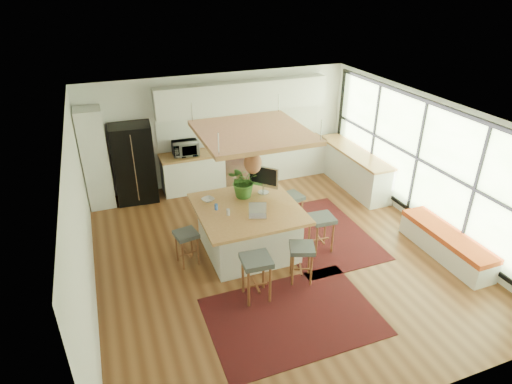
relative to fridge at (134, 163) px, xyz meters
name	(u,v)px	position (x,y,z in m)	size (l,w,h in m)	color
floor	(275,253)	(2.15, -3.16, -0.93)	(7.00, 7.00, 0.00)	brown
ceiling	(278,116)	(2.15, -3.16, 1.78)	(7.00, 7.00, 0.00)	white
wall_back	(220,129)	(2.15, 0.34, 0.42)	(6.50, 6.50, 0.00)	white
wall_front	(404,326)	(2.15, -6.66, 0.42)	(6.50, 6.50, 0.00)	white
wall_left	(81,224)	(-1.10, -3.16, 0.42)	(7.00, 7.00, 0.00)	white
wall_right	(426,164)	(5.40, -3.16, 0.42)	(7.00, 7.00, 0.00)	white
window_wall	(425,162)	(5.37, -3.16, 0.47)	(0.10, 6.20, 2.60)	black
pantry	(95,159)	(-0.80, 0.02, 0.20)	(0.55, 0.60, 2.25)	silver
back_counter_base	(246,165)	(2.70, 0.02, -0.49)	(4.20, 0.60, 0.88)	silver
back_counter_top	(246,148)	(2.70, 0.02, -0.03)	(4.24, 0.64, 0.05)	#A46B3A
backsplash	(242,127)	(2.70, 0.32, 0.43)	(4.20, 0.02, 0.80)	white
upper_cabinets	(243,96)	(2.70, 0.16, 1.22)	(4.20, 0.34, 0.70)	silver
range	(237,164)	(2.45, 0.02, -0.43)	(0.76, 0.62, 1.00)	#A5A5AA
right_counter_base	(353,169)	(5.08, -1.16, -0.49)	(0.60, 2.50, 0.88)	silver
right_counter_top	(355,152)	(5.08, -1.16, -0.03)	(0.64, 2.54, 0.05)	#A46B3A
window_bench	(446,244)	(5.10, -4.36, -0.68)	(0.52, 2.00, 0.50)	silver
ceiling_panel	(253,147)	(1.85, -2.76, 1.12)	(1.86, 1.86, 0.80)	#A46B3A
rug_near	(292,316)	(1.74, -4.82, -0.92)	(2.60, 1.80, 0.01)	black
rug_right	(320,233)	(3.27, -2.87, -0.92)	(1.80, 2.60, 0.01)	black
fridge	(134,163)	(0.00, 0.00, 0.00)	(0.90, 0.71, 1.81)	black
island	(248,229)	(1.71, -2.87, -0.46)	(1.85, 1.85, 0.93)	#A46B3A
stool_near_left	(256,280)	(1.37, -4.20, -0.57)	(0.46, 0.46, 0.78)	#3E4344
stool_near_right	(301,263)	(2.25, -4.04, -0.57)	(0.41, 0.41, 0.69)	#3E4344
stool_right_front	(321,233)	(3.00, -3.35, -0.57)	(0.43, 0.43, 0.73)	#3E4344
stool_right_back	(291,210)	(2.85, -2.34, -0.57)	(0.42, 0.42, 0.71)	#3E4344
stool_left_side	(187,246)	(0.53, -2.88, -0.57)	(0.39, 0.39, 0.65)	#3E4344
laptop	(258,210)	(1.76, -3.24, 0.12)	(0.31, 0.33, 0.23)	#A5A5AA
monitor	(263,181)	(2.19, -2.44, 0.26)	(0.62, 0.22, 0.57)	#A5A5AA
microwave	(185,147)	(1.20, 0.03, 0.20)	(0.59, 0.33, 0.40)	#A5A5AA
island_plant	(244,184)	(1.79, -2.42, 0.27)	(0.61, 0.68, 0.53)	#1E4C19
island_bowl	(208,200)	(1.09, -2.38, 0.03)	(0.23, 0.23, 0.06)	silver
island_bottle_0	(217,205)	(1.16, -2.77, 0.10)	(0.07, 0.07, 0.19)	blue
island_bottle_1	(229,210)	(1.31, -3.02, 0.10)	(0.07, 0.07, 0.19)	silver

